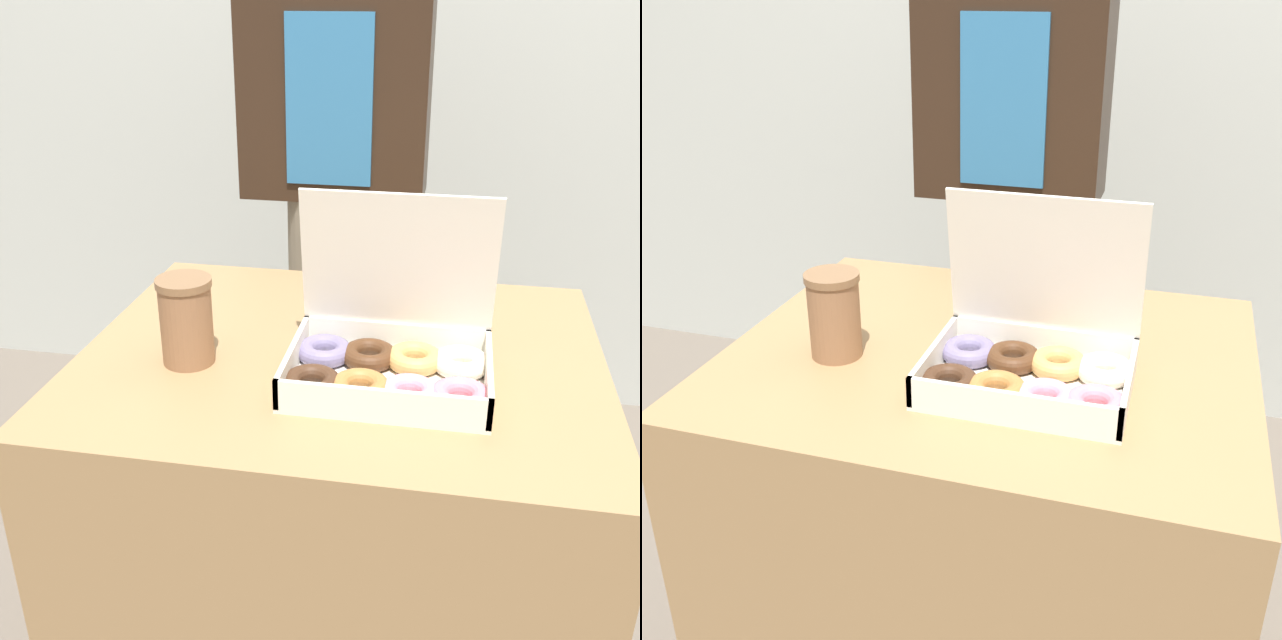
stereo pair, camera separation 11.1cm
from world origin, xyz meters
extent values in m
cube|color=#99754C|center=(0.00, 0.00, 0.38)|extent=(0.84, 0.70, 0.77)
cube|color=white|center=(0.09, -0.10, 0.77)|extent=(0.30, 0.22, 0.01)
cube|color=white|center=(-0.06, -0.10, 0.80)|extent=(0.01, 0.22, 0.05)
cube|color=white|center=(0.23, -0.10, 0.80)|extent=(0.01, 0.22, 0.05)
cube|color=white|center=(0.09, -0.21, 0.80)|extent=(0.30, 0.01, 0.05)
cube|color=white|center=(0.09, 0.01, 0.80)|extent=(0.30, 0.01, 0.05)
cube|color=white|center=(0.09, -0.01, 0.93)|extent=(0.30, 0.04, 0.22)
torus|color=#422819|center=(-0.02, -0.15, 0.79)|extent=(0.12, 0.12, 0.03)
torus|color=slate|center=(-0.02, -0.05, 0.79)|extent=(0.09, 0.09, 0.03)
torus|color=#A87038|center=(0.05, -0.15, 0.79)|extent=(0.11, 0.11, 0.03)
torus|color=#4C2D19|center=(0.05, -0.05, 0.79)|extent=(0.12, 0.12, 0.03)
torus|color=pink|center=(0.12, -0.15, 0.79)|extent=(0.10, 0.10, 0.03)
torus|color=tan|center=(0.12, -0.05, 0.79)|extent=(0.10, 0.10, 0.03)
torus|color=pink|center=(0.19, -0.15, 0.79)|extent=(0.12, 0.12, 0.03)
torus|color=silver|center=(0.19, -0.05, 0.79)|extent=(0.12, 0.12, 0.03)
cylinder|color=#8C6042|center=(-0.23, -0.08, 0.83)|extent=(0.08, 0.08, 0.13)
cylinder|color=brown|center=(-0.23, -0.08, 0.90)|extent=(0.09, 0.09, 0.01)
cylinder|color=gray|center=(-0.12, 0.63, 0.43)|extent=(0.23, 0.23, 0.86)
cube|color=black|center=(-0.12, 0.63, 1.14)|extent=(0.42, 0.19, 0.56)
cube|color=teal|center=(-0.12, 0.53, 1.09)|extent=(0.19, 0.01, 0.36)
camera|label=1|loc=(0.17, -1.08, 1.32)|focal=42.00mm
camera|label=2|loc=(0.27, -1.05, 1.32)|focal=42.00mm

